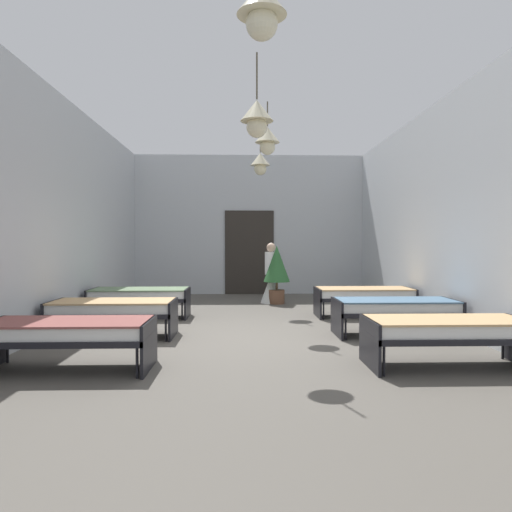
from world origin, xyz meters
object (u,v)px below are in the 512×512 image
at_px(bed_left_row_0, 68,332).
at_px(bed_right_row_1, 395,308).
at_px(bed_right_row_0, 448,330).
at_px(nurse_near_aisle, 271,281).
at_px(bed_right_row_2, 364,295).
at_px(potted_plant, 277,268).
at_px(bed_left_row_1, 113,309).
at_px(bed_left_row_2, 140,295).

bearing_deg(bed_left_row_0, bed_right_row_1, 23.18).
distance_m(bed_right_row_0, bed_right_row_1, 1.90).
bearing_deg(bed_right_row_1, nurse_near_aisle, 112.87).
relative_size(bed_right_row_1, bed_right_row_2, 1.00).
distance_m(bed_right_row_0, bed_right_row_2, 3.80).
relative_size(bed_right_row_0, potted_plant, 1.35).
height_order(bed_right_row_2, potted_plant, potted_plant).
height_order(bed_right_row_0, bed_right_row_2, same).
height_order(bed_right_row_1, nurse_near_aisle, nurse_near_aisle).
bearing_deg(potted_plant, bed_left_row_0, -116.07).
distance_m(bed_left_row_1, nurse_near_aisle, 4.90).
distance_m(bed_right_row_1, nurse_near_aisle, 4.43).
bearing_deg(bed_left_row_2, nurse_near_aisle, 38.75).
relative_size(bed_left_row_0, bed_right_row_0, 1.00).
bearing_deg(nurse_near_aisle, bed_left_row_0, -99.30).
height_order(bed_left_row_1, bed_right_row_2, same).
height_order(bed_left_row_0, bed_left_row_1, same).
bearing_deg(bed_left_row_2, bed_right_row_2, 0.00).
xyz_separation_m(bed_right_row_2, nurse_near_aisle, (-1.72, 2.18, 0.09)).
bearing_deg(bed_left_row_2, bed_right_row_1, -23.18).
distance_m(bed_left_row_2, nurse_near_aisle, 3.48).
relative_size(bed_left_row_0, bed_right_row_2, 1.00).
distance_m(bed_right_row_1, bed_right_row_2, 1.90).
distance_m(bed_left_row_0, bed_left_row_2, 3.80).
bearing_deg(bed_left_row_0, potted_plant, 63.93).
distance_m(bed_left_row_0, bed_right_row_1, 4.83).
distance_m(bed_left_row_1, bed_left_row_2, 1.90).
distance_m(bed_left_row_0, bed_right_row_2, 5.84).
height_order(bed_left_row_0, nurse_near_aisle, nurse_near_aisle).
height_order(bed_left_row_0, bed_right_row_0, same).
relative_size(bed_right_row_0, bed_right_row_2, 1.00).
bearing_deg(nurse_near_aisle, potted_plant, -36.20).
bearing_deg(nurse_near_aisle, bed_right_row_0, -58.81).
bearing_deg(bed_right_row_1, bed_left_row_0, -156.82).
xyz_separation_m(bed_left_row_0, bed_right_row_1, (4.44, 1.90, 0.00)).
height_order(bed_right_row_0, bed_left_row_2, same).
bearing_deg(bed_right_row_1, bed_right_row_0, -90.00).
xyz_separation_m(bed_left_row_1, potted_plant, (2.85, 3.92, 0.43)).
bearing_deg(bed_right_row_1, bed_left_row_2, 156.82).
height_order(bed_right_row_0, nurse_near_aisle, nurse_near_aisle).
distance_m(bed_left_row_2, potted_plant, 3.52).
xyz_separation_m(bed_right_row_0, bed_left_row_1, (-4.44, 1.90, 0.00)).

